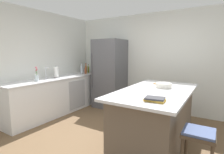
# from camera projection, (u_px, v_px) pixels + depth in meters

# --- Properties ---
(ground_plane) EXTENTS (7.20, 7.20, 0.00)m
(ground_plane) POSITION_uv_depth(u_px,v_px,m) (112.00, 145.00, 2.98)
(ground_plane) COLOR brown
(wall_rear) EXTENTS (6.00, 0.10, 2.60)m
(wall_rear) POSITION_uv_depth(u_px,v_px,m) (156.00, 62.00, 4.69)
(wall_rear) COLOR silver
(wall_rear) RESTS_ON ground_plane
(wall_left) EXTENTS (0.10, 6.00, 2.60)m
(wall_left) POSITION_uv_depth(u_px,v_px,m) (23.00, 64.00, 4.08)
(wall_left) COLOR silver
(wall_left) RESTS_ON ground_plane
(counter_run_left) EXTENTS (0.68, 2.87, 0.93)m
(counter_run_left) POSITION_uv_depth(u_px,v_px,m) (59.00, 95.00, 4.57)
(counter_run_left) COLOR white
(counter_run_left) RESTS_ON ground_plane
(kitchen_island) EXTENTS (1.07, 2.01, 0.94)m
(kitchen_island) POSITION_uv_depth(u_px,v_px,m) (155.00, 116.00, 3.01)
(kitchen_island) COLOR brown
(kitchen_island) RESTS_ON ground_plane
(refrigerator) EXTENTS (0.78, 0.78, 1.92)m
(refrigerator) POSITION_uv_depth(u_px,v_px,m) (110.00, 74.00, 5.01)
(refrigerator) COLOR #56565B
(refrigerator) RESTS_ON ground_plane
(bar_stool) EXTENTS (0.36, 0.36, 0.66)m
(bar_stool) POSITION_uv_depth(u_px,v_px,m) (198.00, 140.00, 2.05)
(bar_stool) COLOR #473828
(bar_stool) RESTS_ON ground_plane
(sink_faucet) EXTENTS (0.15, 0.05, 0.30)m
(sink_faucet) POSITION_uv_depth(u_px,v_px,m) (46.00, 72.00, 4.25)
(sink_faucet) COLOR silver
(sink_faucet) RESTS_ON counter_run_left
(flower_vase) EXTENTS (0.09, 0.09, 0.33)m
(flower_vase) POSITION_uv_depth(u_px,v_px,m) (37.00, 77.00, 3.90)
(flower_vase) COLOR silver
(flower_vase) RESTS_ON counter_run_left
(paper_towel_roll) EXTENTS (0.14, 0.14, 0.31)m
(paper_towel_roll) POSITION_uv_depth(u_px,v_px,m) (56.00, 72.00, 4.46)
(paper_towel_roll) COLOR gray
(paper_towel_roll) RESTS_ON counter_run_left
(wine_bottle) EXTENTS (0.07, 0.07, 0.39)m
(wine_bottle) POSITION_uv_depth(u_px,v_px,m) (92.00, 68.00, 5.54)
(wine_bottle) COLOR #19381E
(wine_bottle) RESTS_ON counter_run_left
(olive_oil_bottle) EXTENTS (0.06, 0.06, 0.27)m
(olive_oil_bottle) POSITION_uv_depth(u_px,v_px,m) (88.00, 69.00, 5.52)
(olive_oil_bottle) COLOR olive
(olive_oil_bottle) RESTS_ON counter_run_left
(hot_sauce_bottle) EXTENTS (0.05, 0.05, 0.19)m
(hot_sauce_bottle) POSITION_uv_depth(u_px,v_px,m) (85.00, 71.00, 5.48)
(hot_sauce_bottle) COLOR red
(hot_sauce_bottle) RESTS_ON counter_run_left
(vinegar_bottle) EXTENTS (0.06, 0.06, 0.33)m
(vinegar_bottle) POSITION_uv_depth(u_px,v_px,m) (86.00, 69.00, 5.32)
(vinegar_bottle) COLOR #994C23
(vinegar_bottle) RESTS_ON counter_run_left
(soda_bottle) EXTENTS (0.07, 0.07, 0.33)m
(soda_bottle) POSITION_uv_depth(u_px,v_px,m) (82.00, 69.00, 5.29)
(soda_bottle) COLOR silver
(soda_bottle) RESTS_ON counter_run_left
(cookbook_stack) EXTENTS (0.27, 0.22, 0.05)m
(cookbook_stack) POSITION_uv_depth(u_px,v_px,m) (155.00, 99.00, 2.26)
(cookbook_stack) COLOR gold
(cookbook_stack) RESTS_ON kitchen_island
(mixing_bowl) EXTENTS (0.28, 0.28, 0.09)m
(mixing_bowl) POSITION_uv_depth(u_px,v_px,m) (164.00, 85.00, 3.13)
(mixing_bowl) COLOR silver
(mixing_bowl) RESTS_ON kitchen_island
(cutting_board) EXTENTS (0.30, 0.22, 0.02)m
(cutting_board) POSITION_uv_depth(u_px,v_px,m) (162.00, 84.00, 3.48)
(cutting_board) COLOR #9E7042
(cutting_board) RESTS_ON kitchen_island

